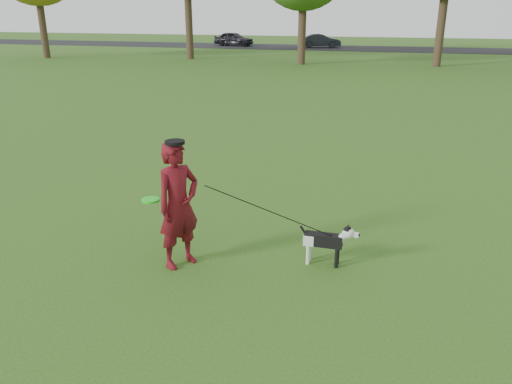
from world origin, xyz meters
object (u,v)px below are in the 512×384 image
(car_left, at_px, (234,39))
(dog, at_px, (328,239))
(man, at_px, (178,205))
(car_mid, at_px, (321,41))

(car_left, bearing_deg, dog, -152.06)
(dog, bearing_deg, car_left, 109.75)
(man, xyz_separation_m, dog, (1.87, 0.50, -0.47))
(man, relative_size, car_mid, 0.48)
(car_mid, bearing_deg, dog, 174.95)
(car_left, height_order, car_mid, car_left)
(car_mid, bearing_deg, car_left, 76.08)
(dog, height_order, car_left, car_left)
(car_mid, bearing_deg, man, 172.23)
(dog, distance_m, car_mid, 40.34)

